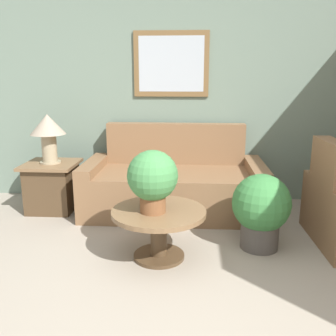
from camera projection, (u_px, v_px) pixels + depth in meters
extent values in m
cube|color=slate|center=(193.00, 95.00, 4.57)|extent=(6.46, 0.06, 2.60)
cube|color=brown|center=(171.00, 64.00, 4.45)|extent=(0.90, 0.03, 0.76)
cube|color=#B2BCC6|center=(171.00, 64.00, 4.44)|extent=(0.78, 0.01, 0.64)
cube|color=brown|center=(174.00, 192.00, 4.27)|extent=(1.66, 0.96, 0.49)
cube|color=brown|center=(176.00, 143.00, 4.54)|extent=(1.66, 0.16, 0.49)
cube|color=brown|center=(94.00, 186.00, 4.32)|extent=(0.18, 0.96, 0.59)
cube|color=brown|center=(255.00, 189.00, 4.20)|extent=(0.18, 0.96, 0.59)
cube|color=brown|center=(331.00, 168.00, 3.36)|extent=(0.17, 0.61, 0.49)
cylinder|color=#4C3823|center=(159.00, 256.00, 3.25)|extent=(0.44, 0.44, 0.03)
cylinder|color=#4C3823|center=(159.00, 234.00, 3.20)|extent=(0.14, 0.14, 0.37)
cylinder|color=brown|center=(159.00, 212.00, 3.15)|extent=(0.80, 0.80, 0.04)
cube|color=#4C3823|center=(53.00, 188.00, 4.35)|extent=(0.50, 0.50, 0.53)
cube|color=brown|center=(51.00, 164.00, 4.28)|extent=(0.59, 0.59, 0.03)
cylinder|color=tan|center=(51.00, 162.00, 4.27)|extent=(0.23, 0.23, 0.02)
cylinder|color=tan|center=(49.00, 148.00, 4.23)|extent=(0.17, 0.17, 0.31)
cone|color=gray|center=(48.00, 124.00, 4.17)|extent=(0.39, 0.39, 0.22)
cylinder|color=brown|center=(153.00, 203.00, 3.09)|extent=(0.21, 0.21, 0.16)
sphere|color=#428447|center=(153.00, 176.00, 3.03)|extent=(0.42, 0.42, 0.42)
cylinder|color=#4C4742|center=(259.00, 236.00, 3.41)|extent=(0.34, 0.34, 0.23)
sphere|color=#387A3D|center=(261.00, 203.00, 3.33)|extent=(0.52, 0.52, 0.52)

